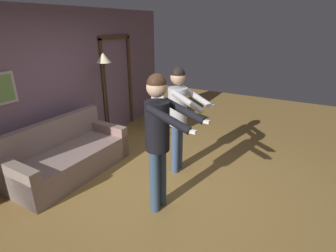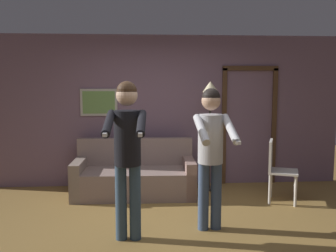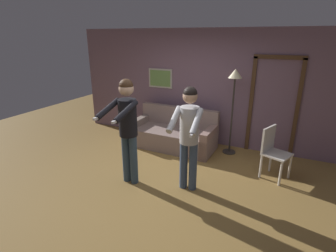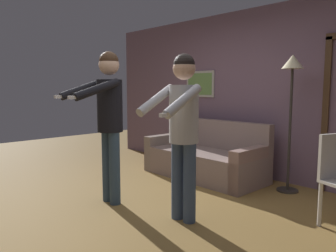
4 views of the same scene
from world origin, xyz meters
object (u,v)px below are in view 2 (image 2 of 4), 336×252
object	(u,v)px
torchiere_lamp	(210,104)
person_standing_left	(127,144)
person_standing_right	(211,145)
dining_chair_distant	(277,167)
couch	(135,178)

from	to	relation	value
torchiere_lamp	person_standing_left	xyz separation A→B (m)	(-1.29, -1.97, -0.33)
person_standing_right	dining_chair_distant	size ratio (longest dim) A/B	1.85
couch	dining_chair_distant	xyz separation A→B (m)	(2.15, -0.50, 0.25)
person_standing_right	dining_chair_distant	world-z (taller)	person_standing_right
torchiere_lamp	person_standing_right	xyz separation A→B (m)	(-0.31, -1.74, -0.40)
couch	torchiere_lamp	world-z (taller)	torchiere_lamp
couch	dining_chair_distant	world-z (taller)	dining_chair_distant
person_standing_right	torchiere_lamp	bearing A→B (deg)	80.03
person_standing_right	dining_chair_distant	bearing A→B (deg)	40.22
torchiere_lamp	person_standing_left	bearing A→B (deg)	-123.18
couch	person_standing_right	bearing A→B (deg)	-58.18
couch	person_standing_right	size ratio (longest dim) A/B	1.11
couch	person_standing_right	xyz separation A→B (m)	(0.94, -1.52, 0.77)
person_standing_right	dining_chair_distant	xyz separation A→B (m)	(1.21, 1.02, -0.52)
couch	person_standing_left	distance (m)	1.94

